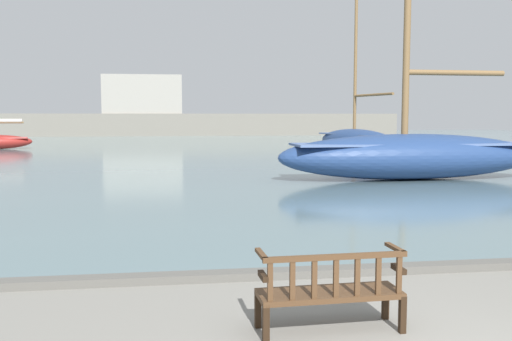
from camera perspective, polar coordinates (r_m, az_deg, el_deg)
harbor_water at (r=48.38m, az=-5.39°, el=2.70°), size 100.00×80.00×0.08m
quay_edge_kerb at (r=8.79m, az=8.47°, el=-9.91°), size 40.00×0.30×0.12m
park_bench at (r=6.47m, az=7.45°, el=-11.78°), size 1.62×0.58×0.92m
sailboat_nearest_port at (r=21.44m, az=15.19°, el=1.62°), size 9.88×2.64×11.20m
sailboat_nearest_starboard at (r=35.01m, az=9.96°, el=3.04°), size 3.57×8.23×11.19m
far_breakwater at (r=66.66m, az=-7.25°, el=5.15°), size 48.45×2.40×7.03m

